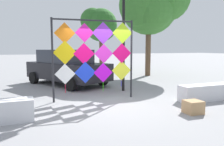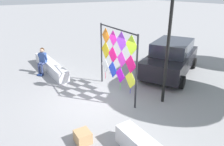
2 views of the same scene
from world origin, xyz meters
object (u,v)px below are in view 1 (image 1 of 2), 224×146
at_px(parked_car, 67,67).
at_px(lamp_post, 124,17).
at_px(tree_far_right, 152,5).
at_px(tree_palm_like, 100,24).
at_px(cardboard_box_large, 193,107).
at_px(kite_display_rack, 94,52).

xyz_separation_m(parked_car, lamp_post, (1.98, -2.55, 2.23)).
relative_size(lamp_post, tree_far_right, 0.79).
distance_m(lamp_post, tree_far_right, 5.62).
height_order(lamp_post, tree_palm_like, tree_palm_like).
distance_m(parked_car, lamp_post, 3.93).
distance_m(cardboard_box_large, tree_palm_like, 13.63).
bearing_deg(kite_display_rack, tree_palm_like, 70.60).
distance_m(lamp_post, tree_palm_like, 9.49).
xyz_separation_m(parked_car, cardboard_box_large, (2.44, -6.34, -0.71)).
xyz_separation_m(kite_display_rack, tree_palm_like, (3.66, 10.39, 2.15)).
relative_size(parked_car, lamp_post, 0.96).
bearing_deg(parked_car, cardboard_box_large, -68.95).
distance_m(kite_display_rack, tree_palm_like, 11.22).
height_order(kite_display_rack, cardboard_box_large, kite_display_rack).
height_order(cardboard_box_large, tree_palm_like, tree_palm_like).
distance_m(tree_palm_like, tree_far_right, 5.64).
relative_size(kite_display_rack, lamp_post, 0.57).
height_order(tree_palm_like, tree_far_right, tree_far_right).
bearing_deg(parked_car, kite_display_rack, -84.74).
distance_m(parked_car, tree_palm_like, 8.34).
xyz_separation_m(lamp_post, tree_palm_like, (2.02, 9.25, 0.73)).
xyz_separation_m(tree_palm_like, tree_far_right, (1.74, -5.32, 0.73)).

